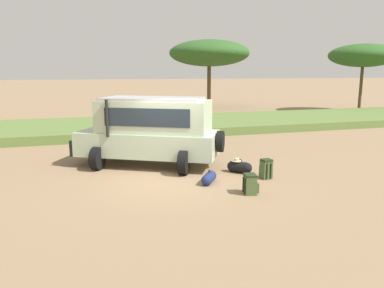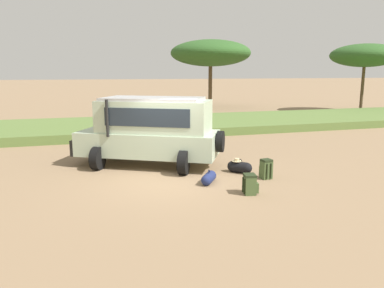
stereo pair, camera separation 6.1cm
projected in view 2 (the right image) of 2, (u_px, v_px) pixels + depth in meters
The scene contains 9 objects.
ground_plane at pixel (168, 181), 11.58m from camera, with size 320.00×320.00×0.00m, color #8C7051.
grass_bank at pixel (126, 126), 21.51m from camera, with size 120.00×7.00×0.44m.
safari_vehicle at pixel (151, 130), 13.26m from camera, with size 5.32×4.03×2.44m.
backpack_beside_front_wheel at pixel (266, 169), 11.76m from camera, with size 0.36×0.42×0.63m.
backpack_cluster_center at pixel (250, 184), 10.28m from camera, with size 0.45×0.43×0.56m.
duffel_bag_low_black_case at pixel (240, 167), 12.48m from camera, with size 0.71×0.73×0.48m.
duffel_bag_soft_canvas at pixel (209, 178), 11.32m from camera, with size 0.64×0.78×0.42m.
acacia_tree_centre_back at pixel (211, 53), 34.39m from camera, with size 7.36×7.48×6.21m.
acacia_tree_right_mid at pixel (365, 56), 30.41m from camera, with size 5.60×5.40×5.56m.
Camera 2 is at (-2.50, -10.89, 3.32)m, focal length 35.00 mm.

